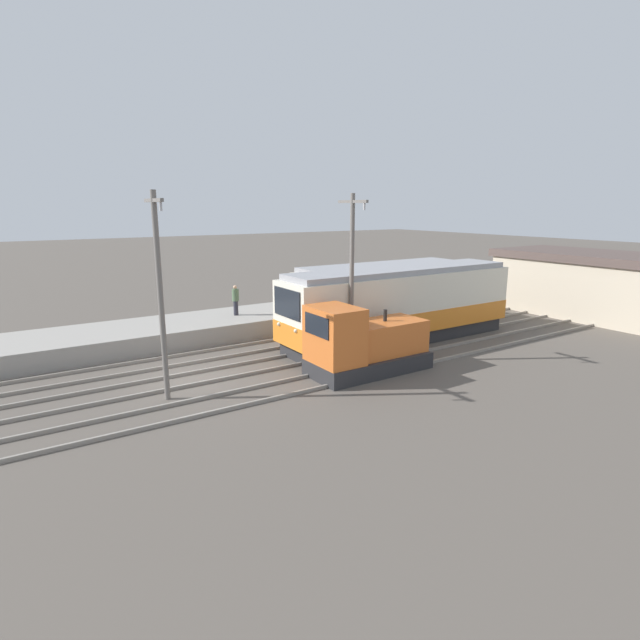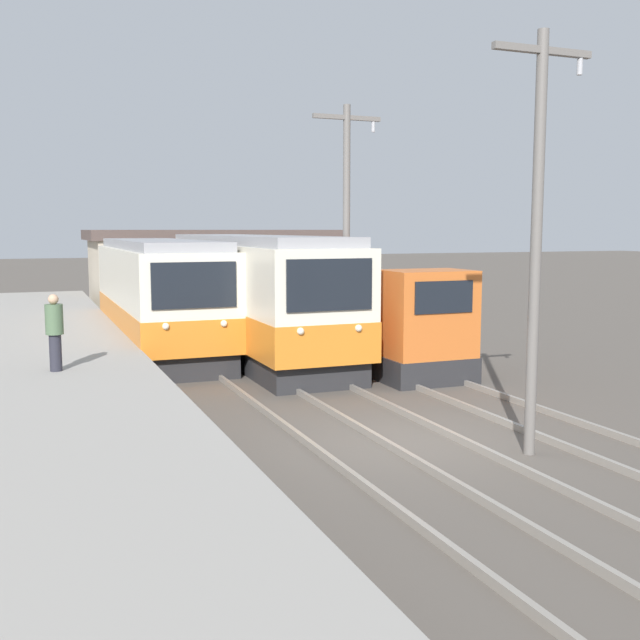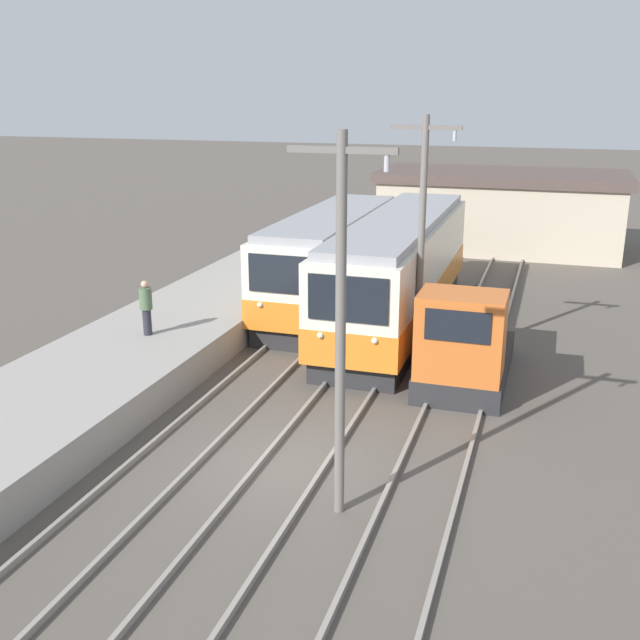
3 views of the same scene
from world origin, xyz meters
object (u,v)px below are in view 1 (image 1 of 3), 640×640
at_px(commuter_train_left, 382,298).
at_px(catenary_mast_mid, 352,273).
at_px(shunting_locomotive, 364,345).
at_px(person_on_platform, 236,299).
at_px(commuter_train_center, 400,308).
at_px(catenary_mast_near, 160,290).

xyz_separation_m(commuter_train_left, catenary_mast_mid, (4.31, -5.40, 2.32)).
relative_size(commuter_train_left, catenary_mast_mid, 1.45).
relative_size(shunting_locomotive, person_on_platform, 3.14).
bearing_deg(commuter_train_center, catenary_mast_near, -83.18).
xyz_separation_m(commuter_train_center, shunting_locomotive, (3.00, -4.72, -0.58)).
relative_size(commuter_train_left, catenary_mast_near, 1.45).
bearing_deg(person_on_platform, commuter_train_left, 64.78).
relative_size(catenary_mast_mid, person_on_platform, 4.42).
bearing_deg(catenary_mast_mid, catenary_mast_near, -90.00).
relative_size(commuter_train_center, shunting_locomotive, 2.55).
distance_m(catenary_mast_near, person_on_platform, 10.23).
height_order(catenary_mast_near, catenary_mast_mid, same).
height_order(commuter_train_center, person_on_platform, commuter_train_center).
bearing_deg(shunting_locomotive, commuter_train_center, 122.46).
height_order(commuter_train_left, person_on_platform, commuter_train_left).
height_order(commuter_train_center, catenary_mast_near, catenary_mast_near).
relative_size(commuter_train_center, catenary_mast_near, 1.81).
distance_m(commuter_train_left, catenary_mast_near, 14.58).
bearing_deg(commuter_train_left, shunting_locomotive, -45.18).
height_order(shunting_locomotive, person_on_platform, shunting_locomotive).
bearing_deg(shunting_locomotive, person_on_platform, -169.64).
xyz_separation_m(commuter_train_center, catenary_mast_near, (1.51, -12.61, 2.26)).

